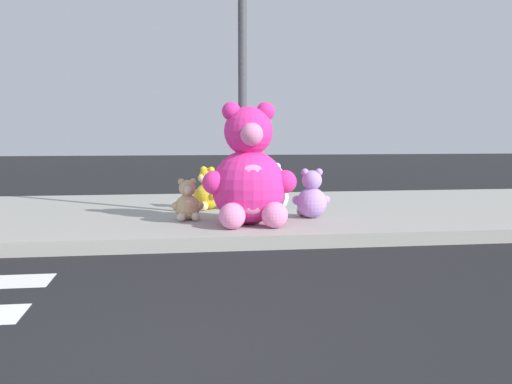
{
  "coord_description": "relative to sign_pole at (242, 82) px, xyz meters",
  "views": [
    {
      "loc": [
        0.12,
        -2.82,
        1.21
      ],
      "look_at": [
        1.05,
        3.6,
        0.55
      ],
      "focal_mm": 40.49,
      "sensor_mm": 36.0,
      "label": 1
    }
  ],
  "objects": [
    {
      "name": "sign_pole",
      "position": [
        0.0,
        0.0,
        0.0
      ],
      "size": [
        0.56,
        0.11,
        3.2
      ],
      "color": "#4C4C51",
      "rests_on": "sidewalk"
    },
    {
      "name": "plush_teal",
      "position": [
        0.51,
        0.96,
        -1.45
      ],
      "size": [
        0.43,
        0.48,
        0.63
      ],
      "color": "teal",
      "rests_on": "sidewalk"
    },
    {
      "name": "plush_lavender",
      "position": [
        0.85,
        -0.17,
        -1.45
      ],
      "size": [
        0.48,
        0.43,
        0.62
      ],
      "color": "#B28CD8",
      "rests_on": "sidewalk"
    },
    {
      "name": "sidewalk",
      "position": [
        -1.0,
        0.8,
        -1.77
      ],
      "size": [
        28.0,
        4.4,
        0.15
      ],
      "primitive_type": "cube",
      "color": "#9E9B93",
      "rests_on": "ground_plane"
    },
    {
      "name": "ground_plane",
      "position": [
        -1.0,
        -4.4,
        -1.85
      ],
      "size": [
        60.0,
        60.0,
        0.0
      ],
      "primitive_type": "plane",
      "color": "black"
    },
    {
      "name": "plush_tan",
      "position": [
        -0.7,
        -0.15,
        -1.49
      ],
      "size": [
        0.4,
        0.35,
        0.51
      ],
      "color": "tan",
      "rests_on": "sidewalk"
    },
    {
      "name": "plush_pink_large",
      "position": [
        0.0,
        -0.59,
        -1.13
      ],
      "size": [
        1.1,
        0.96,
        1.42
      ],
      "color": "#F22D93",
      "rests_on": "sidewalk"
    },
    {
      "name": "plush_white",
      "position": [
        0.45,
        0.38,
        -1.43
      ],
      "size": [
        0.48,
        0.47,
        0.67
      ],
      "color": "white",
      "rests_on": "sidewalk"
    },
    {
      "name": "plush_yellow",
      "position": [
        -0.41,
        0.84,
        -1.46
      ],
      "size": [
        0.43,
        0.42,
        0.6
      ],
      "color": "yellow",
      "rests_on": "sidewalk"
    }
  ]
}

